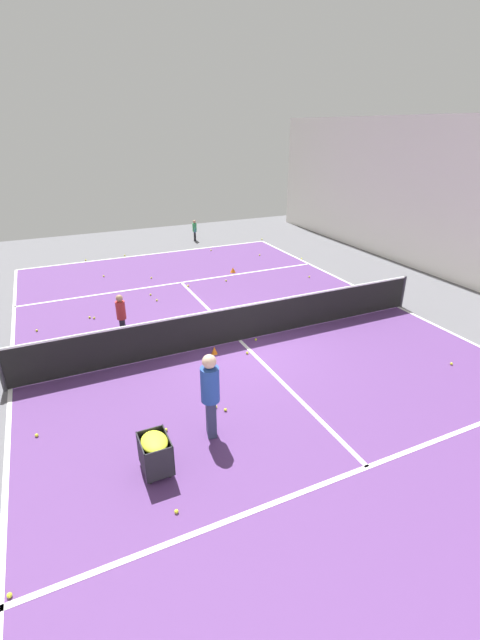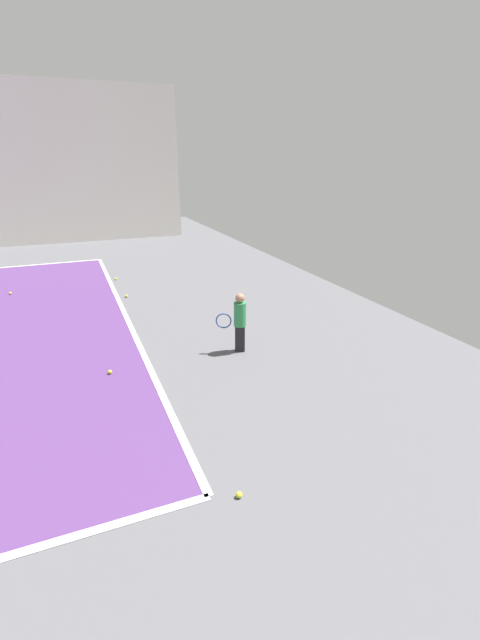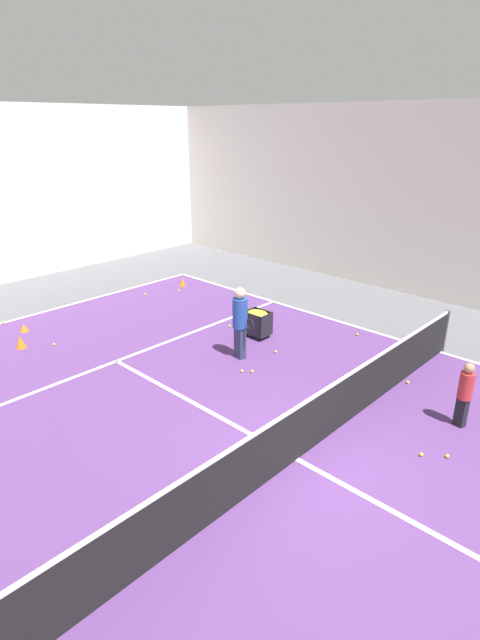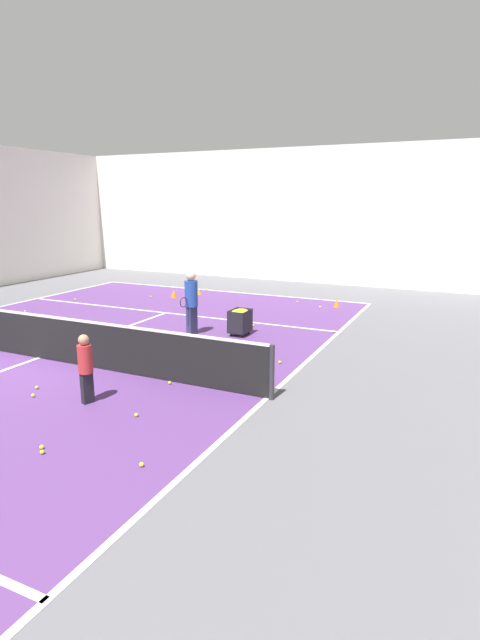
# 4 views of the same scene
# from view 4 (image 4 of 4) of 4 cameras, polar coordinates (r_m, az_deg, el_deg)

# --- Properties ---
(ground_plane) EXTENTS (31.54, 31.54, 0.00)m
(ground_plane) POSITION_cam_4_polar(r_m,az_deg,el_deg) (13.01, -21.99, -4.05)
(ground_plane) COLOR #5B5B60
(court_playing_area) EXTENTS (11.88, 20.01, 0.00)m
(court_playing_area) POSITION_cam_4_polar(r_m,az_deg,el_deg) (13.01, -21.99, -4.04)
(court_playing_area) COLOR #563370
(court_playing_area) RESTS_ON ground
(line_baseline_far) EXTENTS (11.88, 0.10, 0.00)m
(line_baseline_far) POSITION_cam_4_polar(r_m,az_deg,el_deg) (20.87, -1.61, 3.27)
(line_baseline_far) COLOR white
(line_baseline_far) RESTS_ON ground
(line_sideline_right) EXTENTS (0.10, 20.01, 0.00)m
(line_sideline_right) POSITION_cam_4_polar(r_m,az_deg,el_deg) (9.69, 3.06, -8.92)
(line_sideline_right) COLOR white
(line_sideline_right) RESTS_ON ground
(line_service_far) EXTENTS (11.88, 0.10, 0.00)m
(line_service_far) POSITION_cam_4_polar(r_m,az_deg,el_deg) (17.06, -8.45, 0.82)
(line_service_far) COLOR white
(line_service_far) RESTS_ON ground
(line_centre_service) EXTENTS (0.10, 11.01, 0.00)m
(line_centre_service) POSITION_cam_4_polar(r_m,az_deg,el_deg) (13.01, -21.99, -4.03)
(line_centre_service) COLOR white
(line_centre_service) RESTS_ON ground
(hall_enclosure_far) EXTENTS (19.40, 0.15, 6.04)m
(hall_enclosure_far) POSITION_cam_4_polar(r_m,az_deg,el_deg) (24.04, 2.57, 11.83)
(hall_enclosure_far) COLOR silver
(hall_enclosure_far) RESTS_ON ground
(tennis_net) EXTENTS (12.18, 0.10, 1.09)m
(tennis_net) POSITION_cam_4_polar(r_m,az_deg,el_deg) (12.86, -22.21, -1.65)
(tennis_net) COLOR #2D2D33
(tennis_net) RESTS_ON ground
(coach_at_net) EXTENTS (0.43, 0.72, 1.81)m
(coach_at_net) POSITION_cam_4_polar(r_m,az_deg,el_deg) (13.99, -5.59, 2.45)
(coach_at_net) COLOR #2D3351
(coach_at_net) RESTS_ON ground
(child_midcourt) EXTENTS (0.34, 0.34, 1.33)m
(child_midcourt) POSITION_cam_4_polar(r_m,az_deg,el_deg) (9.66, -17.25, -4.84)
(child_midcourt) COLOR black
(child_midcourt) RESTS_ON ground
(ball_cart) EXTENTS (0.50, 0.65, 0.74)m
(ball_cart) POSITION_cam_4_polar(r_m,az_deg,el_deg) (13.98, 0.00, 0.36)
(ball_cart) COLOR black
(ball_cart) RESTS_ON ground
(training_cone_0) EXTENTS (0.24, 0.24, 0.21)m
(training_cone_0) POSITION_cam_4_polar(r_m,az_deg,el_deg) (20.28, -4.74, 3.22)
(training_cone_0) COLOR orange
(training_cone_0) RESTS_ON ground
(training_cone_1) EXTENTS (0.17, 0.17, 0.21)m
(training_cone_1) POSITION_cam_4_polar(r_m,az_deg,el_deg) (12.60, -17.68, -3.73)
(training_cone_1) COLOR orange
(training_cone_1) RESTS_ON ground
(training_cone_3) EXTENTS (0.23, 0.23, 0.30)m
(training_cone_3) POSITION_cam_4_polar(r_m,az_deg,el_deg) (18.09, 10.97, 1.92)
(training_cone_3) COLOR orange
(training_cone_3) RESTS_ON ground
(training_cone_4) EXTENTS (0.26, 0.26, 0.32)m
(training_cone_4) POSITION_cam_4_polar(r_m,az_deg,el_deg) (19.70, -7.57, 3.02)
(training_cone_4) COLOR orange
(training_cone_4) RESTS_ON ground
(tennis_ball_1) EXTENTS (0.07, 0.07, 0.07)m
(tennis_ball_1) POSITION_cam_4_polar(r_m,az_deg,el_deg) (15.02, 1.51, -0.64)
(tennis_ball_1) COLOR yellow
(tennis_ball_1) RESTS_ON ground
(tennis_ball_4) EXTENTS (0.07, 0.07, 0.07)m
(tennis_ball_4) POSITION_cam_4_polar(r_m,az_deg,el_deg) (10.47, -8.04, -7.11)
(tennis_ball_4) COLOR yellow
(tennis_ball_4) RESTS_ON ground
(tennis_ball_8) EXTENTS (0.07, 0.07, 0.07)m
(tennis_ball_8) POSITION_cam_4_polar(r_m,az_deg,el_deg) (19.87, -10.14, 2.64)
(tennis_ball_8) COLOR yellow
(tennis_ball_8) RESTS_ON ground
(tennis_ball_9) EXTENTS (0.07, 0.07, 0.07)m
(tennis_ball_9) POSITION_cam_4_polar(r_m,az_deg,el_deg) (7.52, -11.18, -15.90)
(tennis_ball_9) COLOR yellow
(tennis_ball_9) RESTS_ON ground
(tennis_ball_13) EXTENTS (0.07, 0.07, 0.07)m
(tennis_ball_13) POSITION_cam_4_polar(r_m,az_deg,el_deg) (13.80, -8.54, -2.06)
(tennis_ball_13) COLOR yellow
(tennis_ball_13) RESTS_ON ground
(tennis_ball_14) EXTENTS (0.07, 0.07, 0.07)m
(tennis_ball_14) POSITION_cam_4_polar(r_m,az_deg,el_deg) (13.42, -19.08, -3.12)
(tennis_ball_14) COLOR yellow
(tennis_ball_14) RESTS_ON ground
(tennis_ball_15) EXTENTS (0.07, 0.07, 0.07)m
(tennis_ball_15) POSITION_cam_4_polar(r_m,az_deg,el_deg) (21.95, -4.90, 3.81)
(tennis_ball_15) COLOR yellow
(tennis_ball_15) RESTS_ON ground
(tennis_ball_16) EXTENTS (0.07, 0.07, 0.07)m
(tennis_ball_16) POSITION_cam_4_polar(r_m,az_deg,el_deg) (12.69, -14.27, -3.72)
(tennis_ball_16) COLOR yellow
(tennis_ball_16) RESTS_ON ground
(tennis_ball_17) EXTENTS (0.07, 0.07, 0.07)m
(tennis_ball_17) POSITION_cam_4_polar(r_m,az_deg,el_deg) (10.92, -22.21, -7.15)
(tennis_ball_17) COLOR yellow
(tennis_ball_17) RESTS_ON ground
(tennis_ball_18) EXTENTS (0.07, 0.07, 0.07)m
(tennis_ball_18) POSITION_cam_4_polar(r_m,az_deg,el_deg) (17.28, 13.59, 0.85)
(tennis_ball_18) COLOR yellow
(tennis_ball_18) RESTS_ON ground
(tennis_ball_20) EXTENTS (0.07, 0.07, 0.07)m
(tennis_ball_20) POSITION_cam_4_polar(r_m,az_deg,el_deg) (20.05, -18.33, 2.25)
(tennis_ball_20) COLOR yellow
(tennis_ball_20) RESTS_ON ground
(tennis_ball_21) EXTENTS (0.07, 0.07, 0.07)m
(tennis_ball_21) POSITION_cam_4_polar(r_m,az_deg,el_deg) (14.60, 10.69, -1.28)
(tennis_ball_21) COLOR yellow
(tennis_ball_21) RESTS_ON ground
(tennis_ball_23) EXTENTS (0.07, 0.07, 0.07)m
(tennis_ball_23) POSITION_cam_4_polar(r_m,az_deg,el_deg) (18.67, 6.58, 2.07)
(tennis_ball_23) COLOR yellow
(tennis_ball_23) RESTS_ON ground
(tennis_ball_24) EXTENTS (0.07, 0.07, 0.07)m
(tennis_ball_24) POSITION_cam_4_polar(r_m,az_deg,el_deg) (17.87, 9.14, 1.47)
(tennis_ball_24) COLOR yellow
(tennis_ball_24) RESTS_ON ground
(tennis_ball_25) EXTENTS (0.07, 0.07, 0.07)m
(tennis_ball_25) POSITION_cam_4_polar(r_m,az_deg,el_deg) (18.46, -23.35, 0.92)
(tennis_ball_25) COLOR yellow
(tennis_ball_25) RESTS_ON ground
(tennis_ball_26) EXTENTS (0.07, 0.07, 0.07)m
(tennis_ball_26) POSITION_cam_4_polar(r_m,az_deg,el_deg) (13.43, -3.55, -2.36)
(tennis_ball_26) COLOR yellow
(tennis_ball_26) RESTS_ON ground
(tennis_ball_27) EXTENTS (0.07, 0.07, 0.07)m
(tennis_ball_27) POSITION_cam_4_polar(r_m,az_deg,el_deg) (8.41, -21.72, -13.34)
(tennis_ball_27) COLOR yellow
(tennis_ball_27) RESTS_ON ground
(tennis_ball_28) EXTENTS (0.07, 0.07, 0.07)m
(tennis_ball_28) POSITION_cam_4_polar(r_m,az_deg,el_deg) (8.26, -21.68, -13.84)
(tennis_ball_28) COLOR yellow
(tennis_ball_28) RESTS_ON ground
(tennis_ball_29) EXTENTS (0.07, 0.07, 0.07)m
(tennis_ball_29) POSITION_cam_4_polar(r_m,az_deg,el_deg) (21.23, -3.86, 3.50)
(tennis_ball_29) COLOR yellow
(tennis_ball_29) RESTS_ON ground
(tennis_ball_31) EXTENTS (0.07, 0.07, 0.07)m
(tennis_ball_31) POSITION_cam_4_polar(r_m,az_deg,el_deg) (18.97, -6.74, 2.25)
(tennis_ball_31) COLOR yellow
(tennis_ball_31) RESTS_ON ground
(tennis_ball_32) EXTENTS (0.07, 0.07, 0.07)m
(tennis_ball_32) POSITION_cam_4_polar(r_m,az_deg,el_deg) (11.68, 4.57, -4.82)
(tennis_ball_32) COLOR yellow
(tennis_ball_32) RESTS_ON ground
(tennis_ball_34) EXTENTS (0.07, 0.07, 0.07)m
(tennis_ball_34) POSITION_cam_4_polar(r_m,az_deg,el_deg) (10.52, -22.58, -7.97)
(tennis_ball_34) COLOR yellow
(tennis_ball_34) RESTS_ON ground
(tennis_ball_35) EXTENTS (0.07, 0.07, 0.07)m
(tennis_ball_35) POSITION_cam_4_polar(r_m,az_deg,el_deg) (14.03, -8.62, -1.81)
(tennis_ball_35) COLOR yellow
(tennis_ball_35) RESTS_ON ground
(tennis_ball_36) EXTENTS (0.07, 0.07, 0.07)m
(tennis_ball_36) POSITION_cam_4_polar(r_m,az_deg,el_deg) (9.08, -11.77, -10.57)
(tennis_ball_36) COLOR yellow
(tennis_ball_36) RESTS_ON ground
(tennis_ball_38) EXTENTS (0.07, 0.07, 0.07)m
(tennis_ball_38) POSITION_cam_4_polar(r_m,az_deg,el_deg) (13.42, -22.61, -3.42)
(tennis_ball_38) COLOR yellow
(tennis_ball_38) RESTS_ON ground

